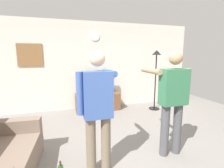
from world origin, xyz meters
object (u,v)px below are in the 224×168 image
floor_lamp (156,68)px  framed_picture (30,55)px  wall_clock (95,36)px  tv_stand (98,102)px  television (97,84)px  person_standing_nearer_couch (173,98)px  person_standing_nearer_lamp (98,106)px

floor_lamp → framed_picture: bearing=168.6°
wall_clock → framed_picture: 1.94m
tv_stand → television: (-0.00, 0.05, 0.55)m
wall_clock → floor_lamp: 2.10m
framed_picture → floor_lamp: size_ratio=0.36×
tv_stand → framed_picture: size_ratio=2.02×
wall_clock → person_standing_nearer_couch: bearing=-75.9°
tv_stand → person_standing_nearer_lamp: person_standing_nearer_lamp is taller
wall_clock → framed_picture: wall_clock is taller
tv_stand → television: bearing=90.0°
tv_stand → person_standing_nearer_couch: person_standing_nearer_couch is taller
tv_stand → television: 0.55m
television → floor_lamp: (1.73, -0.47, 0.49)m
tv_stand → person_standing_nearer_couch: 2.80m
tv_stand → person_standing_nearer_couch: size_ratio=0.77×
tv_stand → person_standing_nearer_lamp: 2.82m
television → wall_clock: bearing=90.0°
framed_picture → floor_lamp: bearing=-11.4°
wall_clock → person_standing_nearer_couch: 3.25m
framed_picture → floor_lamp: 3.67m
wall_clock → person_standing_nearer_couch: size_ratio=0.17×
television → floor_lamp: size_ratio=0.56×
tv_stand → person_standing_nearer_lamp: size_ratio=0.77×
framed_picture → person_standing_nearer_lamp: framed_picture is taller
person_standing_nearer_lamp → floor_lamp: bearing=44.8°
television → framed_picture: framed_picture is taller
wall_clock → person_standing_nearer_lamp: bearing=-100.2°
framed_picture → person_standing_nearer_couch: framed_picture is taller
floor_lamp → person_standing_nearer_couch: (-1.01, -2.18, -0.32)m
framed_picture → person_standing_nearer_couch: size_ratio=0.38×
tv_stand → wall_clock: 2.02m
person_standing_nearer_lamp → person_standing_nearer_couch: size_ratio=1.00×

